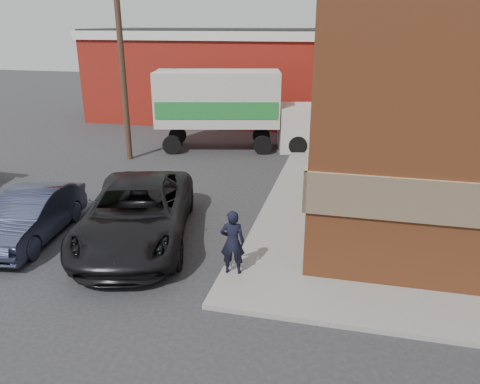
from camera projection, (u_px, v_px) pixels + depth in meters
The scene contains 8 objects.
ground at pixel (243, 272), 11.83m from camera, with size 90.00×90.00×0.00m, color #28282B.
sidewalk_west at pixel (305, 169), 19.90m from camera, with size 1.80×18.00×0.12m, color gray.
warehouse at pixel (223, 74), 30.47m from camera, with size 16.30×8.30×5.60m.
utility_pole at pixel (121, 52), 20.08m from camera, with size 2.00×0.26×9.00m.
man at pixel (233, 242), 11.33m from camera, with size 0.60×0.39×1.65m, color black.
sedan at pixel (30, 216), 13.45m from camera, with size 1.52×4.35×1.43m, color #292E45.
suv_a at pixel (137, 213), 13.29m from camera, with size 2.86×6.20×1.72m, color black.
box_truck at pixel (233, 105), 22.66m from camera, with size 8.00×3.94×3.80m.
Camera 1 is at (2.37, -10.15, 5.95)m, focal length 35.00 mm.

